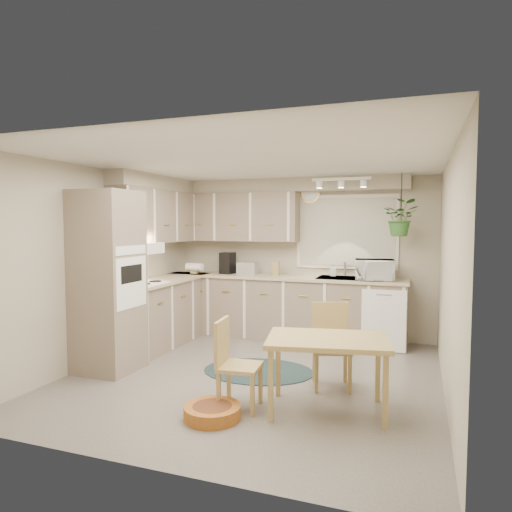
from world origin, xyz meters
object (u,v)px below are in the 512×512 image
object	(u,v)px
chair_left	(240,364)
chair_back	(332,346)
braided_rug	(259,371)
microwave	(374,268)
dining_table	(327,374)
pet_bed	(212,412)

from	to	relation	value
chair_left	chair_back	distance (m)	1.08
braided_rug	microwave	xyz separation A→B (m)	(1.16, 1.54, 1.11)
chair_back	braided_rug	distance (m)	1.02
dining_table	chair_left	bearing A→B (deg)	-165.83
chair_back	pet_bed	world-z (taller)	chair_back
chair_back	microwave	distance (m)	1.91
dining_table	chair_left	size ratio (longest dim) A/B	1.31
dining_table	braided_rug	xyz separation A→B (m)	(-0.97, 0.85, -0.34)
pet_bed	microwave	distance (m)	3.28
chair_left	chair_back	size ratio (longest dim) A/B	0.95
dining_table	pet_bed	xyz separation A→B (m)	(-0.92, -0.51, -0.28)
braided_rug	chair_left	bearing A→B (deg)	-79.86
dining_table	microwave	xyz separation A→B (m)	(0.19, 2.39, 0.78)
chair_back	microwave	xyz separation A→B (m)	(0.26, 1.77, 0.68)
dining_table	chair_left	xyz separation A→B (m)	(-0.78, -0.20, 0.07)
chair_back	braided_rug	size ratio (longest dim) A/B	0.68
chair_back	pet_bed	size ratio (longest dim) A/B	1.74
braided_rug	pet_bed	distance (m)	1.36
dining_table	pet_bed	world-z (taller)	dining_table
pet_bed	chair_left	bearing A→B (deg)	65.90
chair_back	pet_bed	xyz separation A→B (m)	(-0.85, -1.13, -0.38)
microwave	braided_rug	bearing A→B (deg)	-135.35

